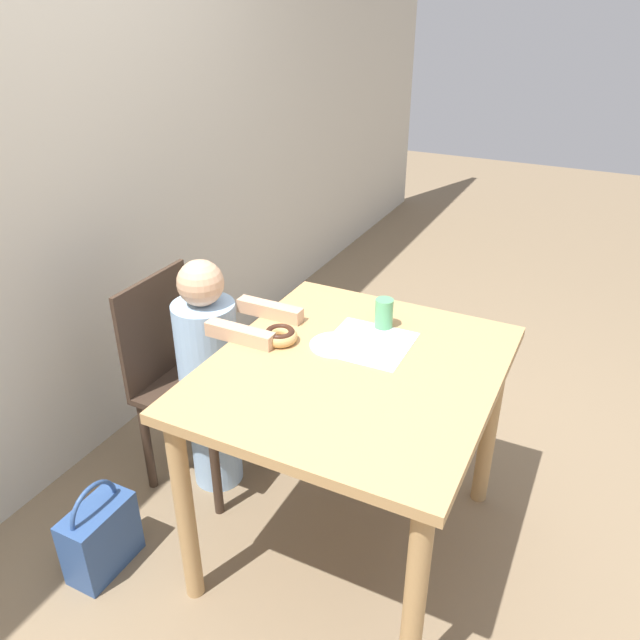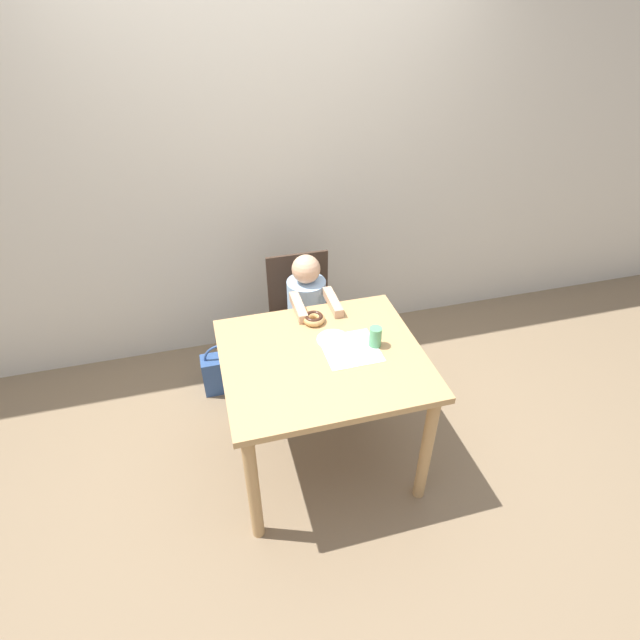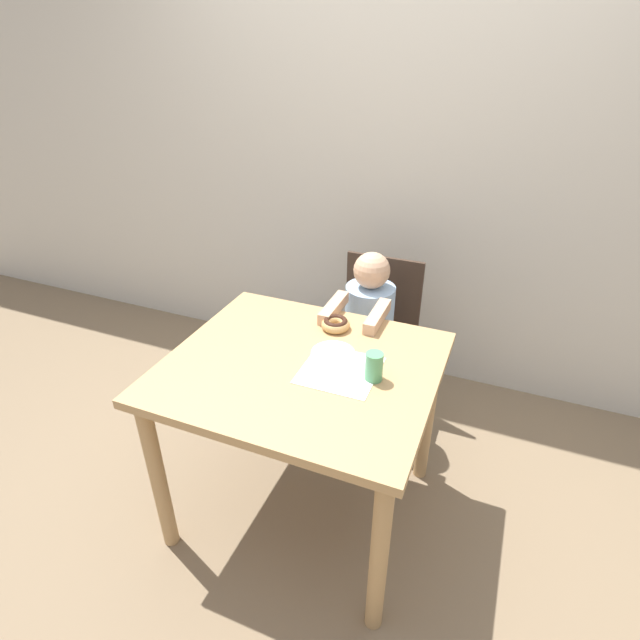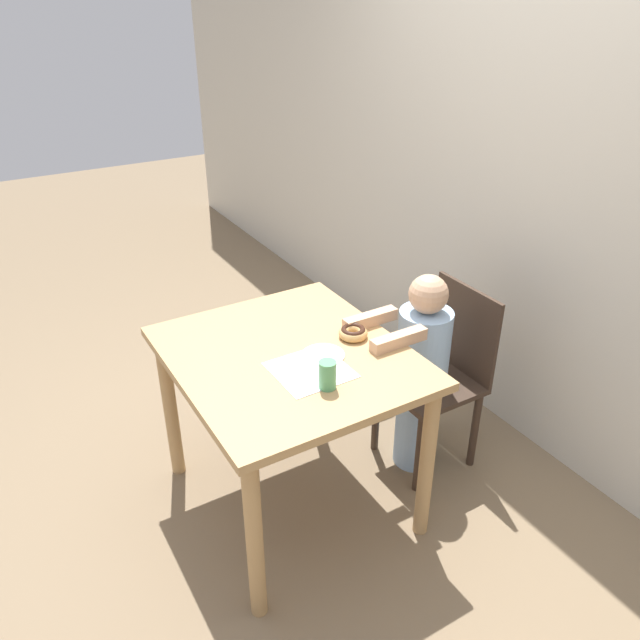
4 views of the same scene
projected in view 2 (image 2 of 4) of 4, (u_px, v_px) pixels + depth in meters
name	position (u px, v px, depth m)	size (l,w,h in m)	color
ground_plane	(322.00, 456.00, 2.87)	(12.00, 12.00, 0.00)	#7A664C
wall_back	(270.00, 171.00, 3.10)	(8.00, 0.05, 2.50)	beige
dining_table	(323.00, 373.00, 2.49)	(0.98, 0.86, 0.76)	tan
chair	(303.00, 320.00, 3.19)	(0.39, 0.39, 0.86)	#38281E
child_figure	(307.00, 325.00, 3.08)	(0.25, 0.46, 0.97)	#99BCE0
donut	(314.00, 318.00, 2.64)	(0.12, 0.12, 0.05)	tan
napkin	(351.00, 349.00, 2.47)	(0.27, 0.27, 0.00)	white
handbag	(222.00, 372.00, 3.25)	(0.25, 0.13, 0.36)	#2D4C84
cup	(375.00, 337.00, 2.46)	(0.06, 0.06, 0.11)	#519E66
plate	(333.00, 339.00, 2.52)	(0.17, 0.17, 0.01)	white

